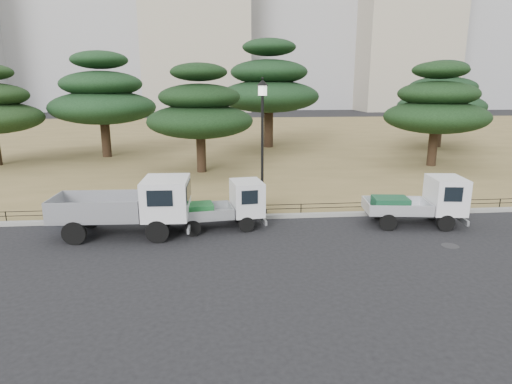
{
  "coord_description": "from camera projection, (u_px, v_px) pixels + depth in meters",
  "views": [
    {
      "loc": [
        -1.57,
        -14.48,
        5.44
      ],
      "look_at": [
        0.0,
        2.0,
        1.3
      ],
      "focal_mm": 30.0,
      "sensor_mm": 36.0,
      "label": 1
    }
  ],
  "objects": [
    {
      "name": "pine_west_near",
      "position": [
        102.0,
        97.0,
        31.56
      ],
      "size": [
        7.74,
        7.74,
        7.74
      ],
      "color": "black",
      "rests_on": "lawn"
    },
    {
      "name": "manhole",
      "position": [
        450.0,
        246.0,
        14.89
      ],
      "size": [
        0.6,
        0.6,
        0.01
      ],
      "primitive_type": "cylinder",
      "color": "#2D2D30",
      "rests_on": "ground"
    },
    {
      "name": "pine_east_far",
      "position": [
        442.0,
        98.0,
        36.87
      ],
      "size": [
        7.36,
        7.36,
        7.39
      ],
      "color": "black",
      "rests_on": "lawn"
    },
    {
      "name": "street_lamp",
      "position": [
        262.0,
        125.0,
        17.34
      ],
      "size": [
        0.49,
        0.49,
        5.51
      ],
      "color": "black",
      "rests_on": "lawn"
    },
    {
      "name": "ground",
      "position": [
        261.0,
        240.0,
        15.45
      ],
      "size": [
        220.0,
        220.0,
        0.0
      ],
      "primitive_type": "plane",
      "color": "black"
    },
    {
      "name": "curb",
      "position": [
        255.0,
        217.0,
        17.94
      ],
      "size": [
        120.0,
        0.25,
        0.16
      ],
      "primitive_type": "cube",
      "color": "gray",
      "rests_on": "ground"
    },
    {
      "name": "pipe_fence",
      "position": [
        254.0,
        208.0,
        18.0
      ],
      "size": [
        38.0,
        0.04,
        0.4
      ],
      "color": "black",
      "rests_on": "lawn"
    },
    {
      "name": "truck_large",
      "position": [
        131.0,
        204.0,
        15.73
      ],
      "size": [
        4.96,
        2.12,
        2.14
      ],
      "rotation": [
        0.0,
        0.0,
        -0.03
      ],
      "color": "black",
      "rests_on": "ground"
    },
    {
      "name": "pine_center_left",
      "position": [
        200.0,
        110.0,
        26.01
      ],
      "size": [
        6.5,
        6.5,
        6.61
      ],
      "color": "black",
      "rests_on": "lawn"
    },
    {
      "name": "pine_east_near",
      "position": [
        437.0,
        106.0,
        28.11
      ],
      "size": [
        6.75,
        6.75,
        6.82
      ],
      "color": "black",
      "rests_on": "lawn"
    },
    {
      "name": "pine_center_right",
      "position": [
        269.0,
        85.0,
        36.5
      ],
      "size": [
        8.59,
        8.59,
        9.12
      ],
      "color": "black",
      "rests_on": "lawn"
    },
    {
      "name": "truck_kei_rear",
      "position": [
        421.0,
        201.0,
        16.91
      ],
      "size": [
        3.9,
        2.04,
        1.95
      ],
      "rotation": [
        0.0,
        0.0,
        -0.13
      ],
      "color": "black",
      "rests_on": "ground"
    },
    {
      "name": "lawn",
      "position": [
        230.0,
        138.0,
        44.98
      ],
      "size": [
        120.0,
        56.0,
        0.15
      ],
      "primitive_type": "cube",
      "color": "olive",
      "rests_on": "ground"
    },
    {
      "name": "truck_kei_front",
      "position": [
        226.0,
        205.0,
        16.59
      ],
      "size": [
        3.62,
        1.91,
        1.83
      ],
      "rotation": [
        0.0,
        0.0,
        0.14
      ],
      "color": "black",
      "rests_on": "ground"
    },
    {
      "name": "tarp_pile",
      "position": [
        72.0,
        209.0,
        17.54
      ],
      "size": [
        1.56,
        1.28,
        0.92
      ],
      "rotation": [
        0.0,
        0.0,
        0.22
      ],
      "color": "navy",
      "rests_on": "lawn"
    }
  ]
}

